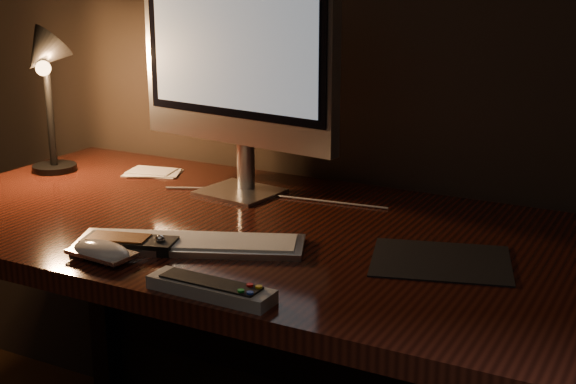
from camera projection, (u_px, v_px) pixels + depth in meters
The scene contains 10 objects.
desk at pixel (293, 277), 1.66m from camera, with size 1.60×0.75×0.75m.
monitor at pixel (236, 52), 1.70m from camera, with size 0.51×0.17×0.53m.
keyboard at pixel (190, 243), 1.46m from camera, with size 0.41×0.12×0.02m, color silver.
mousepad at pixel (441, 261), 1.39m from camera, with size 0.24×0.19×0.00m, color black.
mouse at pixel (102, 254), 1.39m from camera, with size 0.12×0.06×0.02m, color white.
media_remote at pixel (130, 243), 1.45m from camera, with size 0.18×0.11×0.03m.
tv_remote at pixel (211, 288), 1.25m from camera, with size 0.21×0.06×0.03m.
papers at pixel (152, 172), 1.96m from camera, with size 0.13×0.09×0.01m, color white.
desk_lamp at pixel (44, 75), 1.88m from camera, with size 0.17×0.18×0.36m.
cable at pixel (274, 196), 1.77m from camera, with size 0.00×0.00×0.51m, color white.
Camera 1 is at (0.72, 0.56, 1.25)m, focal length 50.00 mm.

